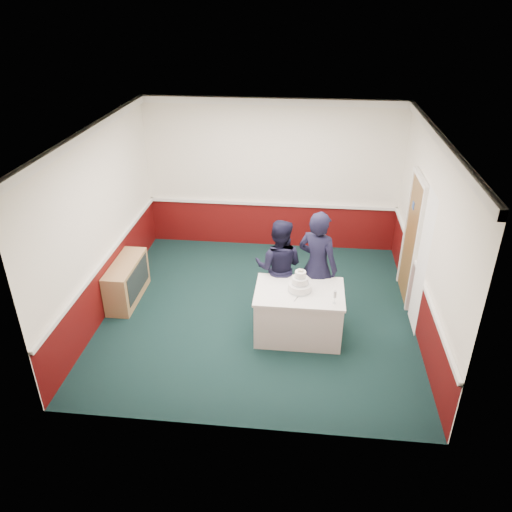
# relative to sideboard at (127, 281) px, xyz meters

# --- Properties ---
(ground) EXTENTS (5.00, 5.00, 0.00)m
(ground) POSITION_rel_sideboard_xyz_m (2.28, -0.16, -0.35)
(ground) COLOR #122C27
(ground) RESTS_ON ground
(room_shell) EXTENTS (5.00, 5.00, 3.00)m
(room_shell) POSITION_rel_sideboard_xyz_m (2.36, 0.45, 1.62)
(room_shell) COLOR white
(room_shell) RESTS_ON ground
(sideboard) EXTENTS (0.41, 1.20, 0.70)m
(sideboard) POSITION_rel_sideboard_xyz_m (0.00, 0.00, 0.00)
(sideboard) COLOR tan
(sideboard) RESTS_ON ground
(cake_table) EXTENTS (1.32, 0.92, 0.79)m
(cake_table) POSITION_rel_sideboard_xyz_m (2.94, -0.70, 0.05)
(cake_table) COLOR white
(cake_table) RESTS_ON ground
(wedding_cake) EXTENTS (0.35, 0.35, 0.36)m
(wedding_cake) POSITION_rel_sideboard_xyz_m (2.94, -0.70, 0.55)
(wedding_cake) COLOR white
(wedding_cake) RESTS_ON cake_table
(cake_knife) EXTENTS (0.09, 0.21, 0.00)m
(cake_knife) POSITION_rel_sideboard_xyz_m (2.91, -0.90, 0.44)
(cake_knife) COLOR silver
(cake_knife) RESTS_ON cake_table
(champagne_flute) EXTENTS (0.05, 0.05, 0.21)m
(champagne_flute) POSITION_rel_sideboard_xyz_m (3.44, -0.98, 0.58)
(champagne_flute) COLOR silver
(champagne_flute) RESTS_ON cake_table
(person_man) EXTENTS (0.87, 0.72, 1.64)m
(person_man) POSITION_rel_sideboard_xyz_m (2.59, -0.08, 0.47)
(person_man) COLOR black
(person_man) RESTS_ON ground
(person_woman) EXTENTS (0.80, 0.71, 1.85)m
(person_woman) POSITION_rel_sideboard_xyz_m (3.19, -0.17, 0.57)
(person_woman) COLOR black
(person_woman) RESTS_ON ground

